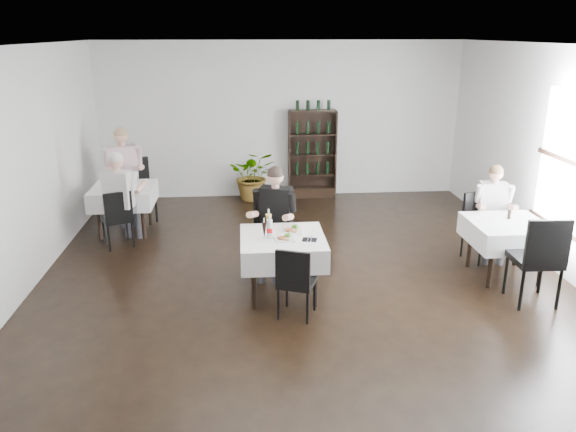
% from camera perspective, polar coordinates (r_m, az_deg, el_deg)
% --- Properties ---
extents(room_shell, '(9.00, 9.00, 9.00)m').
position_cam_1_polar(room_shell, '(6.66, 2.00, 3.87)').
color(room_shell, black).
rests_on(room_shell, ground).
extents(wine_shelf, '(0.90, 0.28, 1.75)m').
position_cam_1_polar(wine_shelf, '(11.05, 2.48, 6.22)').
color(wine_shelf, black).
rests_on(wine_shelf, ground).
extents(main_table, '(1.03, 1.03, 0.77)m').
position_cam_1_polar(main_table, '(6.91, -0.56, -3.25)').
color(main_table, black).
rests_on(main_table, ground).
extents(left_table, '(0.98, 0.98, 0.77)m').
position_cam_1_polar(left_table, '(9.46, -16.36, 1.99)').
color(left_table, black).
rests_on(left_table, ground).
extents(right_table, '(0.98, 0.98, 0.77)m').
position_cam_1_polar(right_table, '(7.96, 21.35, -1.59)').
color(right_table, black).
rests_on(right_table, ground).
extents(potted_tree, '(0.91, 0.79, 0.98)m').
position_cam_1_polar(potted_tree, '(10.94, -3.55, 4.16)').
color(potted_tree, '#24571D').
rests_on(potted_tree, ground).
extents(main_chair_far, '(0.48, 0.48, 1.03)m').
position_cam_1_polar(main_chair_far, '(7.66, -1.75, -1.34)').
color(main_chair_far, black).
rests_on(main_chair_far, ground).
extents(main_chair_near, '(0.51, 0.51, 0.87)m').
position_cam_1_polar(main_chair_near, '(6.38, 0.75, -6.38)').
color(main_chair_near, black).
rests_on(main_chair_near, ground).
extents(left_chair_far, '(0.64, 0.65, 1.07)m').
position_cam_1_polar(left_chair_far, '(10.08, -15.02, 3.04)').
color(left_chair_far, black).
rests_on(left_chair_far, ground).
extents(left_chair_near, '(0.55, 0.55, 0.90)m').
position_cam_1_polar(left_chair_near, '(8.84, -16.93, 0.07)').
color(left_chair_near, black).
rests_on(left_chair_near, ground).
extents(right_chair_far, '(0.56, 0.56, 0.97)m').
position_cam_1_polar(right_chair_far, '(8.53, 18.93, -0.53)').
color(right_chair_far, black).
rests_on(right_chair_far, ground).
extents(right_chair_near, '(0.53, 0.54, 1.13)m').
position_cam_1_polar(right_chair_near, '(7.25, 24.20, -3.65)').
color(right_chair_near, black).
rests_on(right_chair_near, ground).
extents(diner_main, '(0.64, 0.68, 1.49)m').
position_cam_1_polar(diner_main, '(7.39, -1.42, 0.22)').
color(diner_main, '#44444C').
rests_on(diner_main, ground).
extents(diner_left_far, '(0.68, 0.72, 1.63)m').
position_cam_1_polar(diner_left_far, '(9.93, -16.30, 4.70)').
color(diner_left_far, '#44444C').
rests_on(diner_left_far, ground).
extents(diner_left_near, '(0.61, 0.66, 1.46)m').
position_cam_1_polar(diner_left_near, '(8.87, -16.57, 2.43)').
color(diner_left_near, '#44444C').
rests_on(diner_left_near, ground).
extents(diner_right_far, '(0.56, 0.58, 1.37)m').
position_cam_1_polar(diner_right_far, '(8.51, 20.15, 1.03)').
color(diner_right_far, '#44444C').
rests_on(diner_right_far, ground).
extents(plate_far, '(0.27, 0.27, 0.08)m').
position_cam_1_polar(plate_far, '(7.02, 0.40, -1.44)').
color(plate_far, white).
rests_on(plate_far, main_table).
extents(plate_near, '(0.26, 0.26, 0.07)m').
position_cam_1_polar(plate_near, '(6.75, -0.35, -2.27)').
color(plate_near, white).
rests_on(plate_near, main_table).
extents(pilsner_dark, '(0.06, 0.06, 0.26)m').
position_cam_1_polar(pilsner_dark, '(6.76, -2.43, -1.45)').
color(pilsner_dark, black).
rests_on(pilsner_dark, main_table).
extents(pilsner_lager, '(0.08, 0.08, 0.34)m').
position_cam_1_polar(pilsner_lager, '(6.85, -1.97, -0.89)').
color(pilsner_lager, gold).
rests_on(pilsner_lager, main_table).
extents(coke_bottle, '(0.07, 0.07, 0.29)m').
position_cam_1_polar(coke_bottle, '(6.78, -1.88, -1.31)').
color(coke_bottle, silver).
rests_on(coke_bottle, main_table).
extents(napkin_cutlery, '(0.20, 0.19, 0.02)m').
position_cam_1_polar(napkin_cutlery, '(6.74, 2.20, -2.41)').
color(napkin_cutlery, black).
rests_on(napkin_cutlery, main_table).
extents(pepper_mill, '(0.05, 0.05, 0.11)m').
position_cam_1_polar(pepper_mill, '(8.04, 21.56, 0.13)').
color(pepper_mill, black).
rests_on(pepper_mill, right_table).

